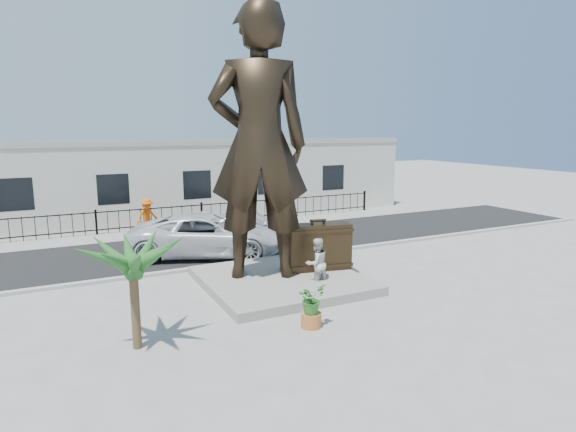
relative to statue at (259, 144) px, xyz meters
name	(u,v)px	position (x,y,z in m)	size (l,w,h in m)	color
ground	(315,295)	(1.11, -1.96, -4.83)	(100.00, 100.00, 0.00)	#9E9991
street	(231,243)	(1.11, 6.04, -4.83)	(40.00, 7.00, 0.01)	black
curb	(261,260)	(1.11, 2.54, -4.77)	(40.00, 0.25, 0.12)	#A5A399
far_sidewalk	(206,228)	(1.11, 10.04, -4.82)	(40.00, 2.50, 0.02)	#9E9991
plinth	(282,280)	(0.61, -0.46, -4.68)	(5.20, 5.20, 0.30)	gray
fence	(202,215)	(1.11, 10.84, -4.23)	(22.00, 0.10, 1.20)	black
building	(182,179)	(1.11, 15.04, -2.63)	(28.00, 7.00, 4.40)	silver
statue	(259,144)	(0.00, 0.00, 0.00)	(3.30, 2.17, 9.06)	black
suitcase	(318,247)	(2.15, -0.27, -3.69)	(2.37, 0.76, 1.67)	#2E2113
tourist	(317,263)	(1.51, -1.32, -3.96)	(0.84, 0.66, 1.73)	silver
car_white	(207,235)	(-0.54, 4.45, -3.93)	(2.94, 6.37, 1.77)	silver
car_silver	(252,227)	(2.15, 5.97, -4.11)	(1.99, 4.89, 1.42)	silver
worker	(147,216)	(-2.02, 9.82, -3.90)	(1.18, 0.68, 1.82)	#E95A0C
palm_tree	(138,348)	(-4.72, -3.29, -4.83)	(1.80, 1.80, 3.20)	#21551F
planter	(311,320)	(-0.24, -4.10, -4.63)	(0.56, 0.56, 0.40)	#B76430
shrub	(311,299)	(-0.24, -4.10, -4.01)	(0.75, 0.65, 0.83)	#2D7124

